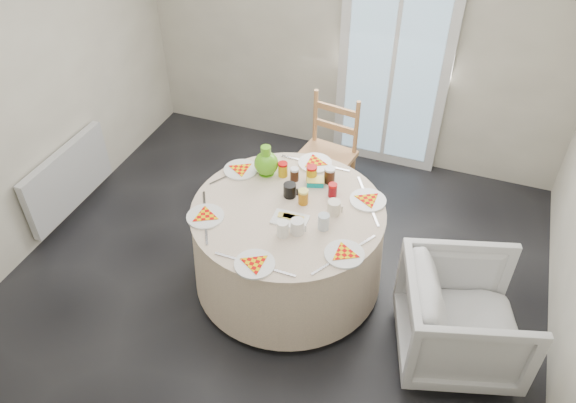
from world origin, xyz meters
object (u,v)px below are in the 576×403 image
(radiator, at_px, (68,179))
(wooden_chair, at_px, (325,159))
(table, at_px, (288,245))
(green_pitcher, at_px, (266,158))
(armchair, at_px, (464,315))

(radiator, xyz_separation_m, wooden_chair, (1.99, 0.91, 0.09))
(radiator, bearing_deg, table, -2.72)
(wooden_chair, bearing_deg, green_pitcher, -101.85)
(table, bearing_deg, armchair, -9.32)
(table, distance_m, wooden_chair, 1.01)
(table, xyz_separation_m, wooden_chair, (-0.04, 1.00, 0.09))
(armchair, bearing_deg, radiator, 68.29)
(radiator, distance_m, wooden_chair, 2.19)
(wooden_chair, relative_size, armchair, 1.27)
(armchair, distance_m, green_pitcher, 1.75)
(radiator, height_order, armchair, armchair)
(radiator, bearing_deg, green_pitcher, 7.69)
(armchair, height_order, green_pitcher, green_pitcher)
(radiator, relative_size, table, 0.71)
(table, relative_size, armchair, 1.77)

